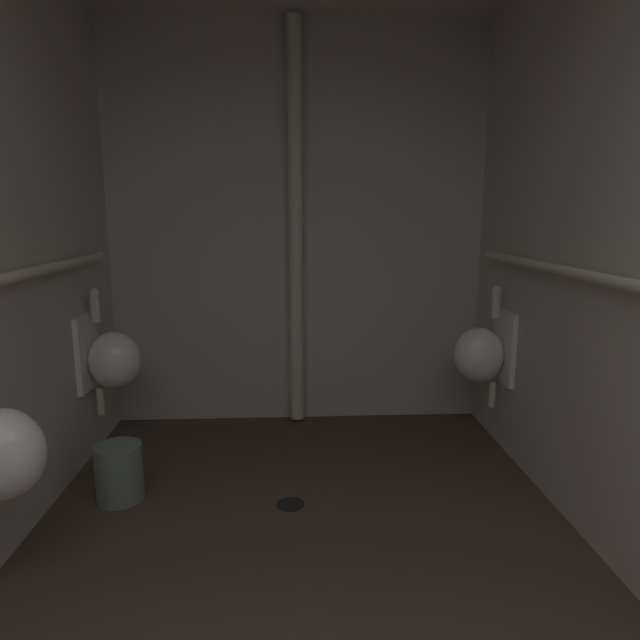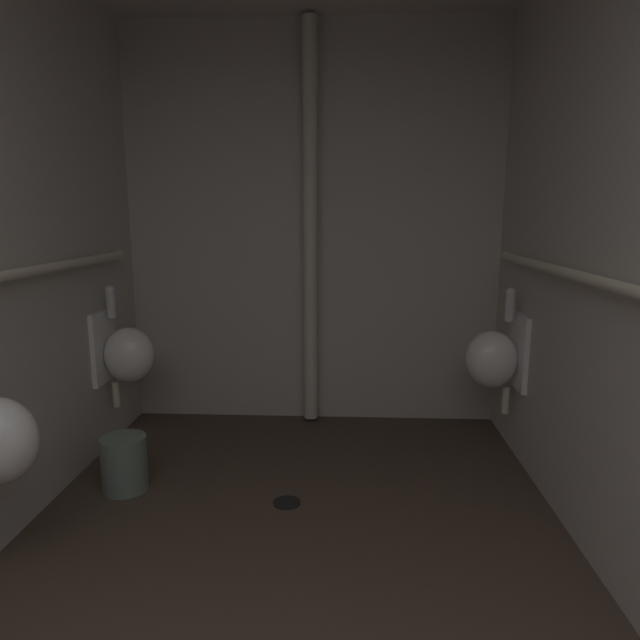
{
  "view_description": "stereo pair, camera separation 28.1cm",
  "coord_description": "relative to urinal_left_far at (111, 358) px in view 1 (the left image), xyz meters",
  "views": [
    {
      "loc": [
        -0.05,
        0.01,
        1.44
      ],
      "look_at": [
        0.1,
        2.76,
        0.9
      ],
      "focal_mm": 31.26,
      "sensor_mm": 36.0,
      "label": 1
    },
    {
      "loc": [
        0.23,
        0.01,
        1.44
      ],
      "look_at": [
        0.1,
        2.76,
        0.9
      ],
      "focal_mm": 31.26,
      "sensor_mm": 36.0,
      "label": 2
    }
  ],
  "objects": [
    {
      "name": "waste_bin",
      "position": [
        0.18,
        -0.54,
        -0.45
      ],
      "size": [
        0.24,
        0.24,
        0.29
      ],
      "primitive_type": "cylinder",
      "color": "slate",
      "rests_on": "ground"
    },
    {
      "name": "floor_drain",
      "position": [
        1.04,
        -0.65,
        -0.6
      ],
      "size": [
        0.14,
        0.14,
        0.01
      ],
      "primitive_type": "cylinder",
      "color": "black",
      "rests_on": "ground"
    },
    {
      "name": "floor",
      "position": [
        1.11,
        -1.32,
        -0.64
      ],
      "size": [
        2.63,
        3.9,
        0.08
      ],
      "primitive_type": "cube",
      "color": "#47382D",
      "rests_on": "ground"
    },
    {
      "name": "urinal_right_mid",
      "position": [
        2.21,
        0.01,
        0.0
      ],
      "size": [
        0.32,
        0.3,
        0.76
      ],
      "color": "white"
    },
    {
      "name": "standpipe_back_wall",
      "position": [
        1.09,
        0.49,
        0.73
      ],
      "size": [
        0.09,
        0.09,
        2.6
      ],
      "primitive_type": "cylinder",
      "color": "beige",
      "rests_on": "ground"
    },
    {
      "name": "wall_back",
      "position": [
        1.11,
        0.6,
        0.73
      ],
      "size": [
        2.63,
        0.06,
        2.65
      ],
      "primitive_type": "cube",
      "color": "beige",
      "rests_on": "ground"
    },
    {
      "name": "urinal_left_far",
      "position": [
        0.0,
        0.0,
        0.0
      ],
      "size": [
        0.32,
        0.3,
        0.76
      ],
      "color": "white"
    }
  ]
}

